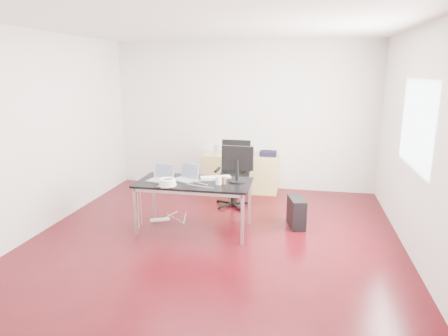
% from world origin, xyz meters
% --- Properties ---
extents(room_shell, '(5.00, 5.00, 5.00)m').
position_xyz_m(room_shell, '(0.04, 0.00, 1.40)').
color(room_shell, '#39060C').
rests_on(room_shell, ground).
extents(desk, '(1.60, 0.80, 0.73)m').
position_xyz_m(desk, '(-0.35, 0.16, 0.68)').
color(desk, black).
rests_on(desk, ground).
extents(office_chair, '(0.49, 0.51, 1.08)m').
position_xyz_m(office_chair, '(0.00, 1.40, 0.61)').
color(office_chair, black).
rests_on(office_chair, ground).
extents(filing_cabinet_left, '(0.50, 0.50, 0.70)m').
position_xyz_m(filing_cabinet_left, '(-0.46, 2.23, 0.35)').
color(filing_cabinet_left, tan).
rests_on(filing_cabinet_left, ground).
extents(filing_cabinet_right, '(0.50, 0.50, 0.70)m').
position_xyz_m(filing_cabinet_right, '(0.45, 2.23, 0.35)').
color(filing_cabinet_right, tan).
rests_on(filing_cabinet_right, ground).
extents(pc_tower, '(0.30, 0.49, 0.44)m').
position_xyz_m(pc_tower, '(1.08, 0.58, 0.22)').
color(pc_tower, black).
rests_on(pc_tower, ground).
extents(wastebasket, '(0.29, 0.29, 0.28)m').
position_xyz_m(wastebasket, '(-0.23, 2.25, 0.14)').
color(wastebasket, black).
rests_on(wastebasket, ground).
extents(power_strip, '(0.30, 0.17, 0.04)m').
position_xyz_m(power_strip, '(-0.98, 0.40, 0.02)').
color(power_strip, white).
rests_on(power_strip, ground).
extents(laptop_left, '(0.38, 0.32, 0.23)m').
position_xyz_m(laptop_left, '(-0.83, 0.13, 0.79)').
color(laptop_left, silver).
rests_on(laptop_left, desk).
extents(laptop_right, '(0.41, 0.38, 0.23)m').
position_xyz_m(laptop_right, '(-0.48, 0.23, 0.79)').
color(laptop_right, silver).
rests_on(laptop_right, desk).
extents(monitor, '(0.45, 0.26, 0.51)m').
position_xyz_m(monitor, '(0.24, 0.29, 1.01)').
color(monitor, black).
rests_on(monitor, desk).
extents(keyboard, '(0.46, 0.30, 0.02)m').
position_xyz_m(keyboard, '(-0.10, 0.41, 0.74)').
color(keyboard, white).
rests_on(keyboard, desk).
extents(cup_white, '(0.09, 0.09, 0.12)m').
position_xyz_m(cup_white, '(0.02, 0.08, 0.79)').
color(cup_white, white).
rests_on(cup_white, desk).
extents(cup_brown, '(0.08, 0.08, 0.10)m').
position_xyz_m(cup_brown, '(0.07, 0.12, 0.78)').
color(cup_brown, brown).
rests_on(cup_brown, desk).
extents(cable_coil, '(0.24, 0.24, 0.11)m').
position_xyz_m(cable_coil, '(-0.65, -0.14, 0.78)').
color(cable_coil, white).
rests_on(cable_coil, desk).
extents(power_adapter, '(0.07, 0.07, 0.03)m').
position_xyz_m(power_adapter, '(-0.58, -0.10, 0.74)').
color(power_adapter, white).
rests_on(power_adapter, desk).
extents(speaker, '(0.11, 0.10, 0.18)m').
position_xyz_m(speaker, '(-0.48, 2.20, 0.79)').
color(speaker, '#9E9E9E').
rests_on(speaker, filing_cabinet_left).
extents(navy_garment, '(0.31, 0.25, 0.09)m').
position_xyz_m(navy_garment, '(0.51, 2.24, 0.74)').
color(navy_garment, black).
rests_on(navy_garment, filing_cabinet_right).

